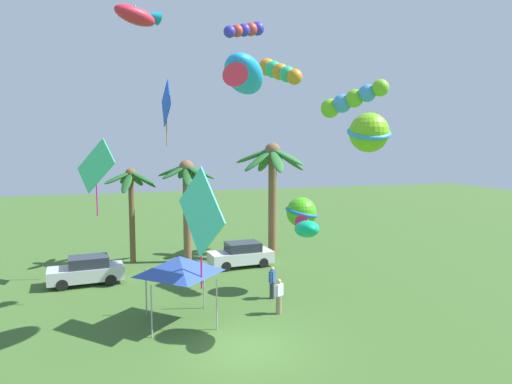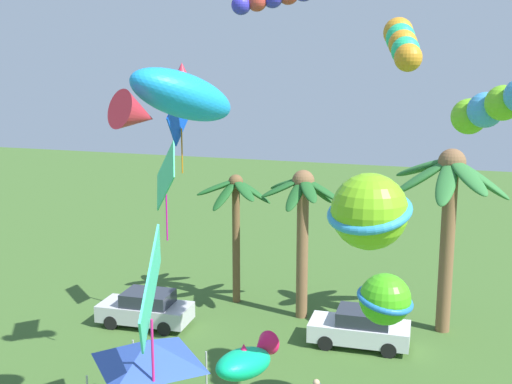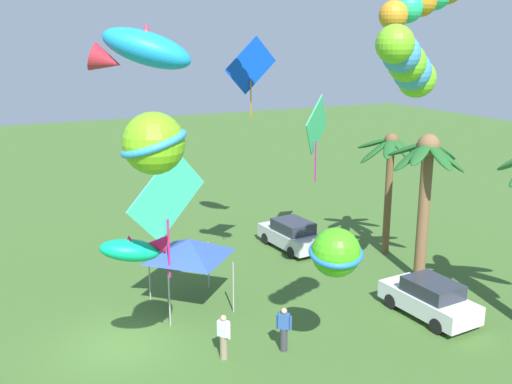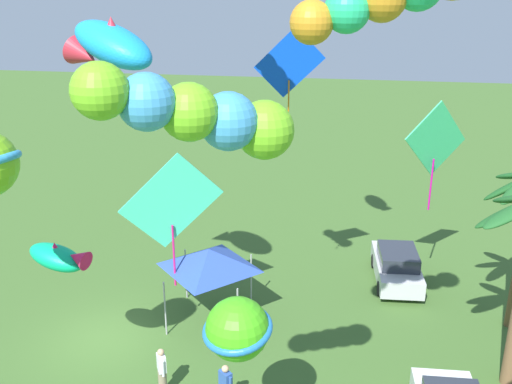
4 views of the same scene
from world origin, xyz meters
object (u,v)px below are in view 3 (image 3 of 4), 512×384
at_px(kite_diamond_4, 316,127).
at_px(kite_fish_5, 141,50).
at_px(palm_tree_0, 426,174).
at_px(kite_diamond_9, 167,198).
at_px(parked_car_0, 430,298).
at_px(parked_car_1, 292,235).
at_px(spectator_0, 224,336).
at_px(palm_tree_2, 391,160).
at_px(kite_ball_2, 336,252).
at_px(festival_tent, 189,248).
at_px(kite_diamond_1, 251,67).
at_px(spectator_1, 284,329).
at_px(kite_fish_8, 134,249).
at_px(kite_tube_10, 408,65).
at_px(kite_ball_6, 154,143).

distance_m(kite_diamond_4, kite_fish_5, 12.10).
distance_m(palm_tree_0, kite_diamond_9, 11.20).
distance_m(parked_car_0, parked_car_1, 9.05).
bearing_deg(spectator_0, palm_tree_2, 116.83).
height_order(parked_car_0, kite_ball_2, kite_ball_2).
xyz_separation_m(festival_tent, kite_ball_2, (6.61, 2.40, 1.63)).
height_order(festival_tent, kite_diamond_1, kite_diamond_1).
xyz_separation_m(spectator_1, kite_fish_5, (-2.57, -3.81, 9.31)).
bearing_deg(kite_fish_8, spectator_0, 90.18).
bearing_deg(spectator_0, kite_diamond_1, 144.32).
xyz_separation_m(parked_car_0, kite_ball_2, (1.61, -5.54, 3.34)).
relative_size(kite_fish_5, kite_diamond_9, 0.72).
height_order(kite_ball_2, kite_fish_5, kite_fish_5).
height_order(kite_diamond_4, kite_fish_5, kite_fish_5).
bearing_deg(spectator_0, kite_tube_10, 29.41).
height_order(kite_ball_2, kite_diamond_9, kite_diamond_9).
height_order(palm_tree_2, kite_ball_6, kite_ball_6).
height_order(kite_fish_5, kite_tube_10, kite_fish_5).
bearing_deg(spectator_1, parked_car_0, 87.90).
bearing_deg(kite_diamond_4, kite_diamond_1, -57.33).
bearing_deg(parked_car_0, kite_tube_10, -51.74).
relative_size(parked_car_0, kite_fish_5, 1.13).
xyz_separation_m(spectator_1, kite_fish_8, (-0.42, -4.93, 3.57)).
xyz_separation_m(palm_tree_0, kite_diamond_1, (-2.09, -7.31, 4.57)).
height_order(parked_car_1, spectator_0, spectator_0).
bearing_deg(palm_tree_2, parked_car_0, -24.93).
bearing_deg(kite_fish_5, parked_car_1, 124.17).
relative_size(kite_diamond_4, kite_tube_10, 1.40).
bearing_deg(festival_tent, kite_diamond_9, -55.38).
bearing_deg(kite_fish_5, spectator_0, 39.39).
height_order(palm_tree_2, spectator_0, palm_tree_2).
bearing_deg(kite_fish_8, palm_tree_2, 112.01).
xyz_separation_m(palm_tree_2, kite_fish_8, (5.74, -14.19, -0.35)).
bearing_deg(kite_tube_10, kite_ball_6, -112.84).
distance_m(kite_diamond_1, kite_diamond_4, 6.83).
distance_m(parked_car_1, kite_diamond_1, 10.39).
xyz_separation_m(spectator_1, kite_diamond_1, (-4.85, 1.11, 8.60)).
distance_m(kite_diamond_4, kite_diamond_9, 9.95).
bearing_deg(kite_tube_10, kite_fish_5, -147.36).
bearing_deg(kite_diamond_9, kite_diamond_4, 114.66).
xyz_separation_m(festival_tent, kite_diamond_9, (0.73, -1.06, 2.34)).
xyz_separation_m(palm_tree_2, festival_tent, (1.40, -10.91, -2.27)).
distance_m(kite_diamond_4, kite_fish_8, 13.70).
bearing_deg(kite_ball_2, parked_car_0, 106.26).
relative_size(palm_tree_2, kite_diamond_4, 1.41).
distance_m(parked_car_0, kite_ball_2, 6.67).
xyz_separation_m(kite_diamond_4, kite_fish_8, (7.71, -11.16, -1.92)).
relative_size(parked_car_1, kite_diamond_9, 0.81).
relative_size(parked_car_1, spectator_0, 2.53).
bearing_deg(parked_car_0, kite_diamond_9, -115.32).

